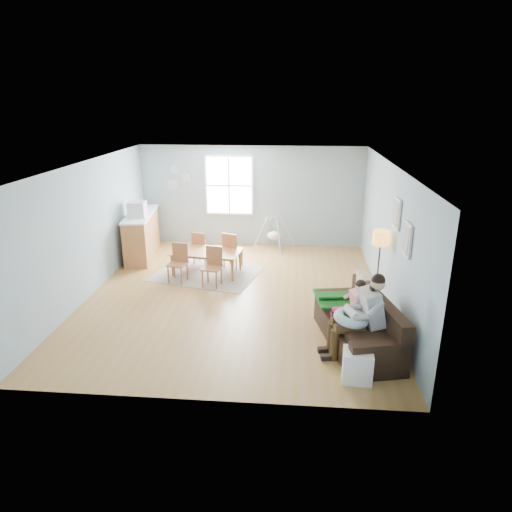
# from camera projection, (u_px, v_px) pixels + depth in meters

# --- Properties ---
(room) EXTENTS (8.40, 9.40, 3.90)m
(room) POSITION_uv_depth(u_px,v_px,m) (234.00, 179.00, 8.68)
(room) COLOR olive
(window) EXTENTS (1.32, 0.08, 1.62)m
(window) POSITION_uv_depth(u_px,v_px,m) (229.00, 185.00, 12.24)
(window) COLOR white
(window) RESTS_ON room
(pictures) EXTENTS (0.05, 1.34, 0.74)m
(pictures) POSITION_uv_depth(u_px,v_px,m) (402.00, 226.00, 7.64)
(pictures) COLOR white
(pictures) RESTS_ON room
(wall_plates) EXTENTS (0.67, 0.02, 0.66)m
(wall_plates) POSITION_uv_depth(u_px,v_px,m) (178.00, 178.00, 12.30)
(wall_plates) COLOR #A8C0CA
(wall_plates) RESTS_ON room
(sofa) EXTENTS (1.33, 2.23, 0.84)m
(sofa) POSITION_uv_depth(u_px,v_px,m) (361.00, 328.00, 7.49)
(sofa) COLOR black
(sofa) RESTS_ON room
(green_throw) EXTENTS (1.06, 0.95, 0.04)m
(green_throw) POSITION_uv_depth(u_px,v_px,m) (343.00, 298.00, 8.05)
(green_throw) COLOR #135516
(green_throw) RESTS_ON sofa
(beige_pillow) EXTENTS (0.21, 0.52, 0.50)m
(beige_pillow) POSITION_uv_depth(u_px,v_px,m) (364.00, 288.00, 7.87)
(beige_pillow) COLOR tan
(beige_pillow) RESTS_ON sofa
(father) EXTENTS (1.02, 0.54, 1.38)m
(father) POSITION_uv_depth(u_px,v_px,m) (361.00, 313.00, 7.05)
(father) COLOR #969699
(father) RESTS_ON sofa
(nursing_pillow) EXTENTS (0.61, 0.60, 0.22)m
(nursing_pillow) POSITION_uv_depth(u_px,v_px,m) (351.00, 318.00, 7.05)
(nursing_pillow) COLOR silver
(nursing_pillow) RESTS_ON father
(infant) EXTENTS (0.23, 0.39, 0.14)m
(infant) POSITION_uv_depth(u_px,v_px,m) (351.00, 312.00, 7.06)
(infant) COLOR silver
(infant) RESTS_ON nursing_pillow
(toddler) EXTENTS (0.58, 0.39, 0.87)m
(toddler) POSITION_uv_depth(u_px,v_px,m) (354.00, 300.00, 7.53)
(toddler) COLOR white
(toddler) RESTS_ON sofa
(floor_lamp) EXTENTS (0.31, 0.31, 1.53)m
(floor_lamp) POSITION_uv_depth(u_px,v_px,m) (380.00, 244.00, 8.59)
(floor_lamp) COLOR black
(floor_lamp) RESTS_ON room
(storage_cube) EXTENTS (0.45, 0.40, 0.47)m
(storage_cube) POSITION_uv_depth(u_px,v_px,m) (357.00, 366.00, 6.57)
(storage_cube) COLOR white
(storage_cube) RESTS_ON room
(rug) EXTENTS (2.62, 2.21, 0.01)m
(rug) POSITION_uv_depth(u_px,v_px,m) (207.00, 273.00, 10.62)
(rug) COLOR gray
(rug) RESTS_ON room
(dining_table) EXTENTS (1.66, 1.05, 0.55)m
(dining_table) POSITION_uv_depth(u_px,v_px,m) (207.00, 263.00, 10.53)
(dining_table) COLOR #9A6632
(dining_table) RESTS_ON rug
(chair_sw) EXTENTS (0.45, 0.45, 0.85)m
(chair_sw) POSITION_uv_depth(u_px,v_px,m) (179.00, 260.00, 10.08)
(chair_sw) COLOR #9E6436
(chair_sw) RESTS_ON rug
(chair_se) EXTENTS (0.46, 0.46, 0.86)m
(chair_se) POSITION_uv_depth(u_px,v_px,m) (213.00, 264.00, 9.83)
(chair_se) COLOR #9E6436
(chair_se) RESTS_ON rug
(chair_nw) EXTENTS (0.45, 0.45, 0.83)m
(chair_nw) POSITION_uv_depth(u_px,v_px,m) (200.00, 246.00, 11.10)
(chair_nw) COLOR #9E6436
(chair_nw) RESTS_ON rug
(chair_ne) EXTENTS (0.51, 0.51, 0.88)m
(chair_ne) POSITION_uv_depth(u_px,v_px,m) (231.00, 248.00, 10.84)
(chair_ne) COLOR #9E6436
(chair_ne) RESTS_ON rug
(counter) EXTENTS (0.85, 2.08, 1.13)m
(counter) POSITION_uv_depth(u_px,v_px,m) (142.00, 234.00, 11.64)
(counter) COLOR #9A6632
(counter) RESTS_ON room
(monitor) EXTENTS (0.43, 0.41, 0.38)m
(monitor) POSITION_uv_depth(u_px,v_px,m) (137.00, 209.00, 11.03)
(monitor) COLOR silver
(monitor) RESTS_ON counter
(baby_swing) EXTENTS (1.16, 1.16, 0.89)m
(baby_swing) POSITION_uv_depth(u_px,v_px,m) (274.00, 235.00, 12.21)
(baby_swing) COLOR silver
(baby_swing) RESTS_ON room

